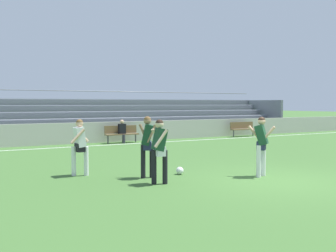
{
  "coord_description": "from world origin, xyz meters",
  "views": [
    {
      "loc": [
        -7.68,
        -7.66,
        2.05
      ],
      "look_at": [
        -1.04,
        4.04,
        1.29
      ],
      "focal_mm": 42.32,
      "sensor_mm": 36.0,
      "label": 1
    }
  ],
  "objects_px": {
    "spectator_seated": "(122,130)",
    "player_dark_wide_right": "(159,146)",
    "bench_near_wall_gap": "(243,128)",
    "bleacher_stand": "(110,117)",
    "bench_centre_sideline": "(121,132)",
    "player_dark_dropping_back": "(147,141)",
    "soccer_ball": "(180,171)",
    "player_white_overlapping": "(80,142)",
    "player_dark_on_ball": "(261,141)"
  },
  "relations": [
    {
      "from": "player_white_overlapping",
      "to": "soccer_ball",
      "type": "distance_m",
      "value": 2.97
    },
    {
      "from": "bleacher_stand",
      "to": "bench_centre_sideline",
      "type": "distance_m",
      "value": 3.82
    },
    {
      "from": "bleacher_stand",
      "to": "player_dark_dropping_back",
      "type": "xyz_separation_m",
      "value": [
        -4.02,
        -13.11,
        -0.23
      ]
    },
    {
      "from": "player_dark_on_ball",
      "to": "player_dark_dropping_back",
      "type": "bearing_deg",
      "value": 154.12
    },
    {
      "from": "player_dark_dropping_back",
      "to": "player_dark_wide_right",
      "type": "height_order",
      "value": "player_dark_dropping_back"
    },
    {
      "from": "player_dark_wide_right",
      "to": "player_dark_dropping_back",
      "type": "bearing_deg",
      "value": 82.84
    },
    {
      "from": "bench_near_wall_gap",
      "to": "player_white_overlapping",
      "type": "relative_size",
      "value": 1.12
    },
    {
      "from": "spectator_seated",
      "to": "player_white_overlapping",
      "type": "bearing_deg",
      "value": -120.34
    },
    {
      "from": "soccer_ball",
      "to": "player_white_overlapping",
      "type": "bearing_deg",
      "value": 154.18
    },
    {
      "from": "spectator_seated",
      "to": "player_dark_dropping_back",
      "type": "relative_size",
      "value": 0.71
    },
    {
      "from": "bench_centre_sideline",
      "to": "soccer_ball",
      "type": "bearing_deg",
      "value": -102.92
    },
    {
      "from": "player_dark_on_ball",
      "to": "player_white_overlapping",
      "type": "xyz_separation_m",
      "value": [
        -4.39,
        2.64,
        -0.05
      ]
    },
    {
      "from": "bleacher_stand",
      "to": "player_dark_on_ball",
      "type": "relative_size",
      "value": 14.95
    },
    {
      "from": "bench_centre_sideline",
      "to": "player_dark_wide_right",
      "type": "xyz_separation_m",
      "value": [
        -3.32,
        -10.36,
        0.44
      ]
    },
    {
      "from": "bleacher_stand",
      "to": "spectator_seated",
      "type": "bearing_deg",
      "value": -102.13
    },
    {
      "from": "player_white_overlapping",
      "to": "player_dark_wide_right",
      "type": "bearing_deg",
      "value": -56.82
    },
    {
      "from": "spectator_seated",
      "to": "player_dark_wide_right",
      "type": "bearing_deg",
      "value": -107.99
    },
    {
      "from": "player_dark_on_ball",
      "to": "bench_near_wall_gap",
      "type": "bearing_deg",
      "value": 51.84
    },
    {
      "from": "player_dark_dropping_back",
      "to": "player_white_overlapping",
      "type": "xyz_separation_m",
      "value": [
        -1.52,
        1.25,
        -0.07
      ]
    },
    {
      "from": "bleacher_stand",
      "to": "bench_centre_sideline",
      "type": "height_order",
      "value": "bleacher_stand"
    },
    {
      "from": "bench_near_wall_gap",
      "to": "player_dark_dropping_back",
      "type": "height_order",
      "value": "player_dark_dropping_back"
    },
    {
      "from": "player_white_overlapping",
      "to": "soccer_ball",
      "type": "xyz_separation_m",
      "value": [
        2.57,
        -1.24,
        -0.84
      ]
    },
    {
      "from": "player_dark_dropping_back",
      "to": "player_dark_wide_right",
      "type": "bearing_deg",
      "value": -97.16
    },
    {
      "from": "spectator_seated",
      "to": "player_dark_on_ball",
      "type": "bearing_deg",
      "value": -91.81
    },
    {
      "from": "spectator_seated",
      "to": "player_white_overlapping",
      "type": "xyz_separation_m",
      "value": [
        -4.73,
        -8.09,
        0.25
      ]
    },
    {
      "from": "bench_near_wall_gap",
      "to": "player_dark_on_ball",
      "type": "bearing_deg",
      "value": -128.16
    },
    {
      "from": "bench_centre_sideline",
      "to": "player_white_overlapping",
      "type": "bearing_deg",
      "value": -119.99
    },
    {
      "from": "player_white_overlapping",
      "to": "spectator_seated",
      "type": "bearing_deg",
      "value": 59.66
    },
    {
      "from": "player_dark_dropping_back",
      "to": "bleacher_stand",
      "type": "bearing_deg",
      "value": 72.94
    },
    {
      "from": "player_white_overlapping",
      "to": "soccer_ball",
      "type": "height_order",
      "value": "player_white_overlapping"
    },
    {
      "from": "bench_centre_sideline",
      "to": "spectator_seated",
      "type": "relative_size",
      "value": 1.49
    },
    {
      "from": "bench_near_wall_gap",
      "to": "player_dark_wide_right",
      "type": "bearing_deg",
      "value": -138.01
    },
    {
      "from": "player_dark_dropping_back",
      "to": "player_dark_on_ball",
      "type": "xyz_separation_m",
      "value": [
        2.87,
        -1.39,
        -0.02
      ]
    },
    {
      "from": "bleacher_stand",
      "to": "player_white_overlapping",
      "type": "bearing_deg",
      "value": -115.05
    },
    {
      "from": "bleacher_stand",
      "to": "soccer_ball",
      "type": "xyz_separation_m",
      "value": [
        -2.98,
        -13.11,
        -1.14
      ]
    },
    {
      "from": "bench_centre_sideline",
      "to": "spectator_seated",
      "type": "bearing_deg",
      "value": -90.0
    },
    {
      "from": "bench_centre_sideline",
      "to": "player_dark_dropping_back",
      "type": "height_order",
      "value": "player_dark_dropping_back"
    },
    {
      "from": "player_white_overlapping",
      "to": "bench_near_wall_gap",
      "type": "bearing_deg",
      "value": 32.42
    },
    {
      "from": "soccer_ball",
      "to": "bleacher_stand",
      "type": "bearing_deg",
      "value": 77.2
    },
    {
      "from": "player_dark_wide_right",
      "to": "player_dark_on_ball",
      "type": "relative_size",
      "value": 0.98
    },
    {
      "from": "bench_near_wall_gap",
      "to": "player_dark_wide_right",
      "type": "distance_m",
      "value": 15.49
    },
    {
      "from": "spectator_seated",
      "to": "player_white_overlapping",
      "type": "distance_m",
      "value": 9.37
    },
    {
      "from": "player_dark_dropping_back",
      "to": "bench_centre_sideline",
      "type": "bearing_deg",
      "value": 71.23
    },
    {
      "from": "bleacher_stand",
      "to": "player_dark_wide_right",
      "type": "relative_size",
      "value": 15.23
    },
    {
      "from": "bleacher_stand",
      "to": "soccer_ball",
      "type": "height_order",
      "value": "bleacher_stand"
    },
    {
      "from": "bench_near_wall_gap",
      "to": "bleacher_stand",
      "type": "bearing_deg",
      "value": 153.57
    },
    {
      "from": "bench_near_wall_gap",
      "to": "player_dark_wide_right",
      "type": "xyz_separation_m",
      "value": [
        -11.51,
        -10.36,
        0.44
      ]
    },
    {
      "from": "player_dark_dropping_back",
      "to": "soccer_ball",
      "type": "distance_m",
      "value": 1.38
    },
    {
      "from": "player_dark_on_ball",
      "to": "player_dark_wide_right",
      "type": "bearing_deg",
      "value": 170.77
    },
    {
      "from": "player_dark_dropping_back",
      "to": "player_dark_wide_right",
      "type": "distance_m",
      "value": 0.92
    }
  ]
}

